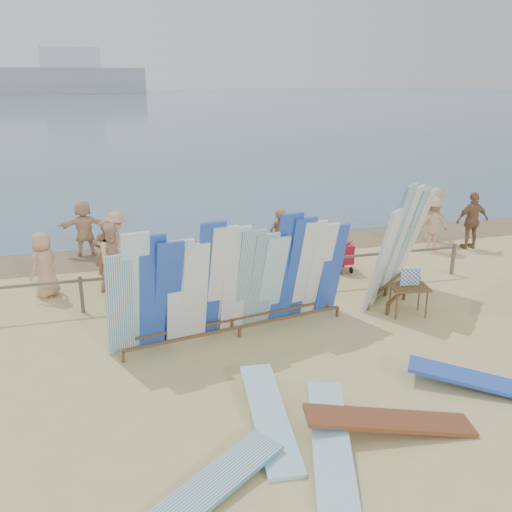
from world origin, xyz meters
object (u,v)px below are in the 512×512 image
object	(u,v)px
side_surfboard_rack	(399,246)
vendor_table	(408,300)
beachgoer_9	(432,224)
beachgoer_3	(117,243)
flat_board_b	(330,452)
beach_chair_right	(266,267)
beachgoer_7	(279,238)
flat_board_c	(389,432)
beachgoer_10	(472,221)
flat_board_a	(269,423)
beachgoer_4	(234,253)
beachgoer_6	(288,244)
beachgoer_2	(114,257)
beachgoer_extra_0	(433,215)
stroller	(342,256)
beachgoer_1	(106,253)
flat_board_d	(485,390)
beach_chair_left	(212,277)
main_surfboard_rack	(235,283)
beachgoer_0	(44,265)
flat_board_e	(204,499)
beachgoer_11	(84,228)

from	to	relation	value
side_surfboard_rack	vendor_table	distance (m)	1.42
side_surfboard_rack	beachgoer_9	distance (m)	4.54
beachgoer_9	beachgoer_3	distance (m)	9.75
flat_board_b	beach_chair_right	distance (m)	7.64
flat_board_b	beachgoer_7	distance (m)	8.39
flat_board_c	beachgoer_10	world-z (taller)	beachgoer_10
flat_board_a	beach_chair_right	size ratio (longest dim) A/B	3.28
vendor_table	flat_board_c	world-z (taller)	vendor_table
beach_chair_right	beachgoer_4	size ratio (longest dim) A/B	0.53
beachgoer_6	beachgoer_2	bearing A→B (deg)	-9.88
side_surfboard_rack	beachgoer_6	world-z (taller)	side_surfboard_rack
flat_board_a	beachgoer_extra_0	xyz separation A→B (m)	(8.20, 8.33, 0.92)
stroller	beachgoer_1	bearing A→B (deg)	175.11
flat_board_b	beachgoer_3	distance (m)	9.32
vendor_table	beachgoer_extra_0	size ratio (longest dim) A/B	0.62
side_surfboard_rack	flat_board_d	bearing A→B (deg)	-137.50
beachgoer_4	beachgoer_9	size ratio (longest dim) A/B	0.90
beach_chair_right	beachgoer_extra_0	distance (m)	6.60
flat_board_c	beachgoer_3	distance (m)	9.52
vendor_table	beach_chair_left	bearing A→B (deg)	152.56
beach_chair_left	beachgoer_7	distance (m)	2.50
flat_board_b	beachgoer_extra_0	distance (m)	11.96
beachgoer_4	beachgoer_10	world-z (taller)	beachgoer_10
side_surfboard_rack	beachgoer_2	distance (m)	7.21
flat_board_a	beach_chair_left	size ratio (longest dim) A/B	2.96
main_surfboard_rack	flat_board_c	bearing A→B (deg)	-78.81
side_surfboard_rack	beachgoer_6	bearing A→B (deg)	87.28
beach_chair_left	beach_chair_right	size ratio (longest dim) A/B	1.11
flat_board_a	beachgoer_10	xyz separation A→B (m)	(8.96, 7.30, 0.93)
beach_chair_right	beachgoer_9	xyz separation A→B (m)	(5.77, 0.86, 0.63)
beachgoer_0	vendor_table	bearing A→B (deg)	107.81
beachgoer_6	beachgoer_4	bearing A→B (deg)	-0.14
flat_board_e	beachgoer_10	distance (m)	13.47
beachgoer_0	beachgoer_10	distance (m)	12.91
beachgoer_1	flat_board_c	bearing A→B (deg)	102.31
beach_chair_left	flat_board_b	bearing A→B (deg)	-62.13
beach_chair_left	beachgoer_6	size ratio (longest dim) A/B	0.55
flat_board_e	beachgoer_7	world-z (taller)	beachgoer_7
flat_board_e	beachgoer_4	xyz separation A→B (m)	(2.23, 7.80, 0.78)
flat_board_a	beachgoer_10	size ratio (longest dim) A/B	1.45
beach_chair_right	stroller	xyz separation A→B (m)	(2.22, -0.19, 0.19)
beachgoer_2	beachgoer_3	xyz separation A→B (m)	(0.11, 1.31, -0.01)
beachgoer_11	beachgoer_0	bearing A→B (deg)	75.42
beach_chair_left	beachgoer_7	size ratio (longest dim) A/B	0.52
beachgoer_11	beachgoer_6	bearing A→B (deg)	152.23
beachgoer_11	beachgoer_9	bearing A→B (deg)	168.34
flat_board_a	beachgoer_7	world-z (taller)	beachgoer_7
beachgoer_2	beachgoer_1	xyz separation A→B (m)	(-0.19, 0.40, 0.00)
flat_board_e	beachgoer_0	xyz separation A→B (m)	(-2.62, 7.97, 0.84)
flat_board_e	beachgoer_7	size ratio (longest dim) A/B	1.55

